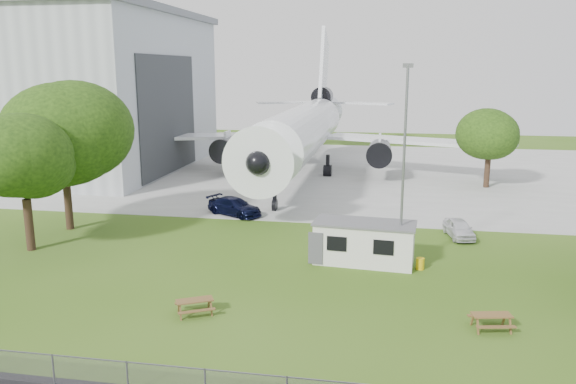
% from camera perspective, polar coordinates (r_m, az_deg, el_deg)
% --- Properties ---
extents(ground, '(160.00, 160.00, 0.00)m').
position_cam_1_polar(ground, '(30.31, -4.51, -10.58)').
color(ground, '#527227').
extents(concrete_apron, '(120.00, 46.00, 0.03)m').
position_cam_1_polar(concrete_apron, '(66.44, 3.62, 2.17)').
color(concrete_apron, '#B7B7B2').
rests_on(concrete_apron, ground).
extents(hangar, '(43.00, 31.00, 18.55)m').
position_cam_1_polar(hangar, '(77.48, -26.04, 9.41)').
color(hangar, '#B2B7BC').
rests_on(hangar, ground).
extents(airliner, '(46.36, 47.73, 17.69)m').
position_cam_1_polar(airliner, '(63.84, 1.67, 6.53)').
color(airliner, white).
rests_on(airliner, ground).
extents(site_cabin, '(6.86, 3.25, 2.62)m').
position_cam_1_polar(site_cabin, '(35.13, 7.77, -5.11)').
color(site_cabin, silver).
rests_on(site_cabin, ground).
extents(picnic_west, '(2.29, 2.17, 0.76)m').
position_cam_1_polar(picnic_west, '(28.66, -9.42, -12.13)').
color(picnic_west, brown).
rests_on(picnic_west, ground).
extents(picnic_east, '(2.06, 1.83, 0.76)m').
position_cam_1_polar(picnic_east, '(28.38, 19.88, -13.00)').
color(picnic_east, brown).
rests_on(picnic_east, ground).
extents(lamp_mast, '(0.16, 0.16, 12.00)m').
position_cam_1_polar(lamp_mast, '(33.72, 11.64, 2.22)').
color(lamp_mast, slate).
rests_on(lamp_mast, ground).
extents(tree_west_big, '(9.66, 9.66, 12.19)m').
position_cam_1_polar(tree_west_big, '(44.16, -21.98, 5.71)').
color(tree_west_big, '#382619').
rests_on(tree_west_big, ground).
extents(tree_west_small, '(6.57, 6.57, 9.26)m').
position_cam_1_polar(tree_west_small, '(40.05, -25.36, 2.80)').
color(tree_west_small, '#382619').
rests_on(tree_west_small, ground).
extents(tree_far_apron, '(6.64, 6.64, 8.67)m').
position_cam_1_polar(tree_far_apron, '(59.69, 19.83, 5.46)').
color(tree_far_apron, '#382619').
rests_on(tree_far_apron, ground).
extents(car_ne_hatch, '(2.20, 4.03, 1.30)m').
position_cam_1_polar(car_ne_hatch, '(41.94, 16.97, -3.59)').
color(car_ne_hatch, silver).
rests_on(car_ne_hatch, ground).
extents(car_apron_van, '(5.29, 4.03, 1.43)m').
position_cam_1_polar(car_apron_van, '(46.36, -5.46, -1.50)').
color(car_apron_van, black).
rests_on(car_apron_van, ground).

